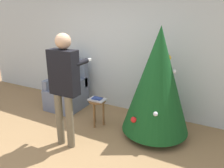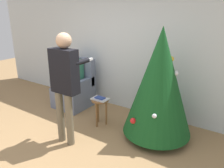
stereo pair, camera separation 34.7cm
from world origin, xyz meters
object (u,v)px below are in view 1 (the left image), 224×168
Objects in this scene: christmas_tree at (158,81)px; person_standing at (64,80)px; armchair at (68,92)px; person_seated at (65,77)px; side_stool at (97,105)px.

christmas_tree is 1.52m from person_standing.
person_standing is (0.92, -1.15, 0.74)m from armchair.
christmas_tree is at bearing -4.63° from person_seated.
christmas_tree is 3.63× the size of side_stool.
christmas_tree is 1.24m from side_stool.
side_stool is (-1.07, -0.20, -0.60)m from christmas_tree.
person_standing is (0.92, -1.11, 0.39)m from person_seated.
person_standing is (-1.19, -0.94, 0.10)m from christmas_tree.
person_seated is at bearing 160.48° from side_stool.
person_seated is at bearing -90.00° from armchair.
christmas_tree reaches higher than person_standing.
person_standing is 3.45× the size of side_stool.
side_stool is (1.04, -0.37, -0.30)m from person_seated.
christmas_tree is 1.48× the size of person_seated.
person_standing is 1.03m from side_stool.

